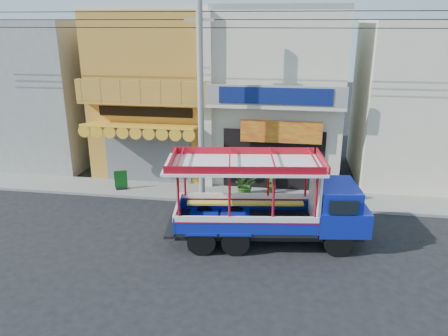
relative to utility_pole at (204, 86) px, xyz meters
name	(u,v)px	position (x,y,z in m)	size (l,w,h in m)	color
ground	(211,236)	(0.85, -3.30, -5.03)	(90.00, 90.00, 0.00)	black
sidewalk	(227,194)	(0.85, 0.70, -4.97)	(30.00, 2.00, 0.12)	slate
shophouse_left	(163,90)	(-3.15, 4.66, -0.92)	(6.00, 7.50, 8.24)	#C0822A
shophouse_right	(278,93)	(2.85, 4.66, -0.93)	(6.00, 6.75, 8.24)	beige
party_pilaster	(208,104)	(-0.15, 1.55, -1.03)	(0.35, 0.30, 8.00)	beige
filler_building_left	(41,93)	(-10.15, 4.70, -1.23)	(6.00, 6.00, 7.60)	gray
filler_building_right	(423,103)	(9.85, 4.70, -1.23)	(6.00, 6.00, 7.60)	beige
utility_pole	(204,86)	(0.00, 0.00, 0.00)	(28.00, 0.26, 9.00)	gray
songthaew_truck	(282,202)	(3.40, -3.36, -3.48)	(7.14, 3.16, 3.22)	black
green_sign	(121,181)	(-4.09, 0.45, -4.54)	(0.57, 0.42, 0.90)	black
potted_plant_a	(245,185)	(1.71, 0.44, -4.36)	(0.99, 0.86, 1.10)	#255317
potted_plant_b	(271,184)	(2.83, 0.99, -4.47)	(0.49, 0.39, 0.89)	#255317
potted_plant_c	(340,189)	(5.81, 0.57, -4.37)	(0.61, 0.61, 1.09)	#255317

